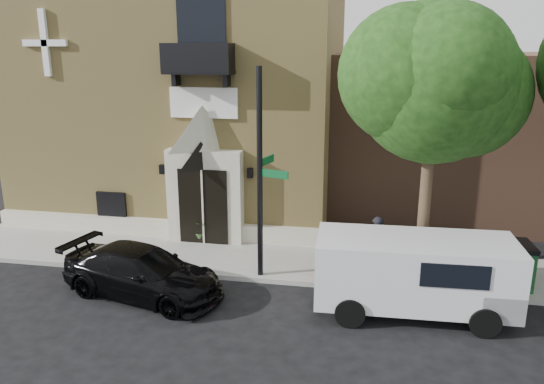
% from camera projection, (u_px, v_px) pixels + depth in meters
% --- Properties ---
extents(ground, '(120.00, 120.00, 0.00)m').
position_uv_depth(ground, '(212.00, 279.00, 15.82)').
color(ground, black).
rests_on(ground, ground).
extents(sidewalk, '(42.00, 3.00, 0.15)m').
position_uv_depth(sidewalk, '(255.00, 260.00, 17.05)').
color(sidewalk, gray).
rests_on(sidewalk, ground).
extents(church, '(12.20, 11.01, 9.30)m').
position_uv_depth(church, '(195.00, 95.00, 22.60)').
color(church, tan).
rests_on(church, ground).
extents(street_tree_left, '(4.97, 4.38, 7.77)m').
position_uv_depth(street_tree_left, '(436.00, 81.00, 13.51)').
color(street_tree_left, '#38281C').
rests_on(street_tree_left, sidewalk).
extents(black_sedan, '(5.02, 2.98, 1.36)m').
position_uv_depth(black_sedan, '(142.00, 272.00, 14.67)').
color(black_sedan, black).
rests_on(black_sedan, ground).
extents(cargo_van, '(5.09, 2.27, 2.04)m').
position_uv_depth(cargo_van, '(422.00, 273.00, 13.54)').
color(cargo_van, silver).
rests_on(cargo_van, ground).
extents(street_sign, '(0.94, 1.12, 6.07)m').
position_uv_depth(street_sign, '(261.00, 175.00, 14.98)').
color(street_sign, black).
rests_on(street_sign, sidewalk).
extents(fire_hydrant, '(0.49, 0.39, 0.86)m').
position_uv_depth(fire_hydrant, '(325.00, 264.00, 15.47)').
color(fire_hydrant, '#B4001B').
rests_on(fire_hydrant, sidewalk).
extents(dumpster, '(2.00, 1.21, 1.27)m').
position_uv_depth(dumpster, '(495.00, 263.00, 14.98)').
color(dumpster, '#103C1D').
rests_on(dumpster, sidewalk).
extents(planter, '(0.80, 0.74, 0.74)m').
position_uv_depth(planter, '(202.00, 231.00, 18.35)').
color(planter, '#3B612A').
rests_on(planter, sidewalk).
extents(pedestrian_near, '(0.75, 0.60, 1.80)m').
position_uv_depth(pedestrian_near, '(376.00, 246.00, 15.60)').
color(pedestrian_near, black).
rests_on(pedestrian_near, sidewalk).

